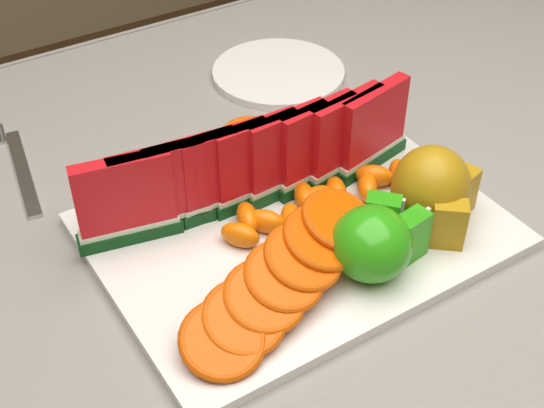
{
  "coord_description": "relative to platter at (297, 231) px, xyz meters",
  "views": [
    {
      "loc": [
        -0.24,
        -0.48,
        1.28
      ],
      "look_at": [
        0.07,
        0.0,
        0.81
      ],
      "focal_mm": 50.0,
      "sensor_mm": 36.0,
      "label": 1
    }
  ],
  "objects": [
    {
      "name": "orange_fan_front",
      "position": [
        -0.07,
        -0.08,
        0.04
      ],
      "size": [
        0.25,
        0.14,
        0.06
      ],
      "color": "#EF3C03",
      "rests_on": "platter"
    },
    {
      "name": "side_plate",
      "position": [
        0.16,
        0.28,
        -0.0
      ],
      "size": [
        0.23,
        0.23,
        0.01
      ],
      "color": "silver",
      "rests_on": "tablecloth"
    },
    {
      "name": "apple_cluster",
      "position": [
        0.03,
        -0.09,
        0.04
      ],
      "size": [
        0.12,
        0.1,
        0.07
      ],
      "color": "#419017",
      "rests_on": "platter"
    },
    {
      "name": "tangerine_segments",
      "position": [
        0.03,
        0.01,
        0.02
      ],
      "size": [
        0.24,
        0.07,
        0.03
      ],
      "color": "orange",
      "rests_on": "platter"
    },
    {
      "name": "tablecloth",
      "position": [
        -0.09,
        -0.0,
        -0.05
      ],
      "size": [
        1.53,
        1.03,
        0.2
      ],
      "color": "slate",
      "rests_on": "table"
    },
    {
      "name": "fork",
      "position": [
        -0.21,
        0.26,
        -0.0
      ],
      "size": [
        0.04,
        0.2,
        0.0
      ],
      "color": "silver",
      "rests_on": "tablecloth"
    },
    {
      "name": "table",
      "position": [
        -0.09,
        -0.0,
        -0.11
      ],
      "size": [
        1.4,
        0.9,
        0.75
      ],
      "color": "#43261C",
      "rests_on": "ground"
    },
    {
      "name": "watermelon_row",
      "position": [
        -0.01,
        0.06,
        0.05
      ],
      "size": [
        0.39,
        0.07,
        0.1
      ],
      "color": "#083C14",
      "rests_on": "platter"
    },
    {
      "name": "platter",
      "position": [
        0.0,
        0.0,
        0.0
      ],
      "size": [
        0.4,
        0.3,
        0.01
      ],
      "color": "silver",
      "rests_on": "tablecloth"
    },
    {
      "name": "pear_cluster",
      "position": [
        0.12,
        -0.06,
        0.04
      ],
      "size": [
        0.11,
        0.11,
        0.09
      ],
      "color": "#B56A05",
      "rests_on": "platter"
    },
    {
      "name": "orange_fan_back",
      "position": [
        -0.05,
        0.12,
        0.02
      ],
      "size": [
        0.24,
        0.1,
        0.04
      ],
      "color": "#EF3C03",
      "rests_on": "platter"
    }
  ]
}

